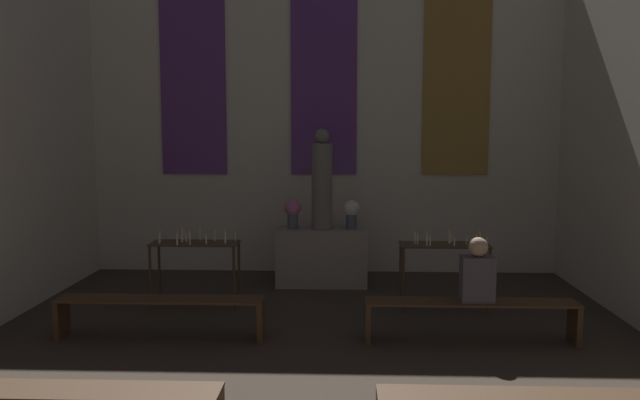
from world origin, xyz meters
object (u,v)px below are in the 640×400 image
(altar, at_px, (322,257))
(candle_rack_right, at_px, (445,253))
(person_seated, at_px, (477,273))
(statue, at_px, (322,183))
(pew_back_right, at_px, (471,311))
(flower_vase_right, at_px, (351,212))
(pew_back_left, at_px, (161,308))
(flower_vase_left, at_px, (293,212))
(candle_rack_left, at_px, (195,251))

(altar, xyz_separation_m, candle_rack_right, (1.66, -1.25, 0.31))
(person_seated, bearing_deg, statue, 125.40)
(statue, height_order, pew_back_right, statue)
(flower_vase_right, distance_m, pew_back_left, 3.45)
(pew_back_right, xyz_separation_m, person_seated, (0.06, 0.00, 0.44))
(flower_vase_right, bearing_deg, candle_rack_right, -45.80)
(pew_back_left, bearing_deg, flower_vase_left, 62.92)
(flower_vase_left, bearing_deg, altar, 0.00)
(pew_back_right, bearing_deg, flower_vase_right, 117.08)
(flower_vase_right, distance_m, candle_rack_left, 2.47)
(person_seated, bearing_deg, flower_vase_right, 118.17)
(candle_rack_right, bearing_deg, statue, 143.06)
(altar, bearing_deg, candle_rack_right, -36.94)
(statue, xyz_separation_m, flower_vase_left, (-0.45, 0.00, -0.44))
(flower_vase_right, xyz_separation_m, candle_rack_left, (-2.10, -1.24, -0.38))
(pew_back_left, relative_size, person_seated, 3.27)
(statue, height_order, candle_rack_left, statue)
(flower_vase_left, relative_size, candle_rack_right, 0.38)
(candle_rack_right, relative_size, person_seated, 1.61)
(statue, height_order, flower_vase_right, statue)
(statue, bearing_deg, pew_back_left, -124.47)
(pew_back_right, bearing_deg, candle_rack_left, 159.06)
(candle_rack_right, bearing_deg, flower_vase_left, 149.35)
(statue, distance_m, pew_back_right, 3.32)
(altar, bearing_deg, statue, 0.00)
(altar, relative_size, person_seated, 1.90)
(statue, distance_m, flower_vase_right, 0.63)
(flower_vase_left, distance_m, candle_rack_right, 2.47)
(statue, bearing_deg, flower_vase_left, 180.00)
(candle_rack_right, distance_m, pew_back_right, 1.36)
(statue, bearing_deg, pew_back_right, -55.53)
(pew_back_left, xyz_separation_m, person_seated, (3.56, 0.00, 0.44))
(altar, relative_size, statue, 0.91)
(statue, relative_size, candle_rack_right, 1.30)
(statue, bearing_deg, candle_rack_right, -36.94)
(pew_back_left, bearing_deg, flower_vase_right, 49.24)
(statue, xyz_separation_m, candle_rack_left, (-1.65, -1.24, -0.82))
(flower_vase_right, height_order, pew_back_right, flower_vase_right)
(altar, distance_m, pew_back_left, 3.09)
(statue, relative_size, candle_rack_left, 1.30)
(flower_vase_right, xyz_separation_m, candle_rack_right, (1.21, -1.25, -0.38))
(candle_rack_left, xyz_separation_m, candle_rack_right, (3.31, -0.00, -0.00))
(flower_vase_right, bearing_deg, flower_vase_left, 180.00)
(candle_rack_right, height_order, pew_back_left, candle_rack_right)
(altar, height_order, candle_rack_left, candle_rack_left)
(flower_vase_left, xyz_separation_m, person_seated, (2.25, -2.54, -0.34))
(altar, distance_m, person_seated, 3.14)
(flower_vase_right, relative_size, candle_rack_left, 0.38)
(flower_vase_left, height_order, pew_back_right, flower_vase_left)
(pew_back_right, relative_size, person_seated, 3.27)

